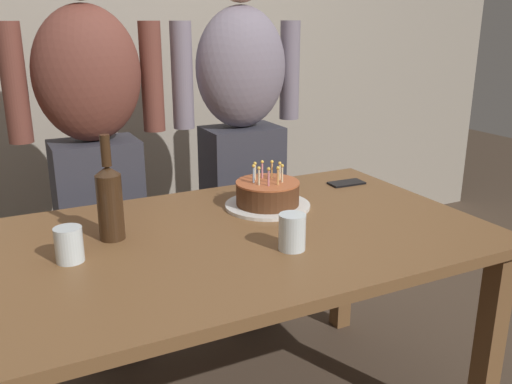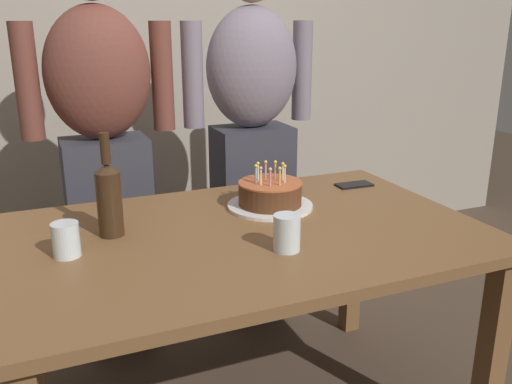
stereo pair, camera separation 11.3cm
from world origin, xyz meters
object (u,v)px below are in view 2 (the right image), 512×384
(person_man_bearded, at_px, (104,150))
(birthday_cake, at_px, (270,196))
(cell_phone, at_px, (354,185))
(water_glass_near, at_px, (66,240))
(wine_bottle, at_px, (109,197))
(water_glass_far, at_px, (287,233))
(person_woman_cardigan, at_px, (252,137))

(person_man_bearded, bearing_deg, birthday_cake, 130.90)
(cell_phone, bearing_deg, birthday_cake, -163.28)
(water_glass_near, height_order, person_man_bearded, person_man_bearded)
(birthday_cake, height_order, person_man_bearded, person_man_bearded)
(wine_bottle, bearing_deg, cell_phone, 9.09)
(birthday_cake, relative_size, person_man_bearded, 0.18)
(water_glass_near, bearing_deg, person_man_bearded, 73.32)
(water_glass_near, bearing_deg, wine_bottle, 38.50)
(water_glass_far, bearing_deg, water_glass_near, 161.04)
(birthday_cake, distance_m, water_glass_near, 0.72)
(birthday_cake, height_order, water_glass_far, birthday_cake)
(birthday_cake, height_order, person_woman_cardigan, person_woman_cardigan)
(person_woman_cardigan, bearing_deg, wine_bottle, 40.06)
(water_glass_near, height_order, water_glass_far, water_glass_far)
(birthday_cake, xyz_separation_m, water_glass_near, (-0.70, -0.16, 0.01))
(person_man_bearded, bearing_deg, water_glass_far, 112.03)
(person_woman_cardigan, bearing_deg, birthday_cake, 73.71)
(wine_bottle, bearing_deg, person_woman_cardigan, 40.06)
(person_man_bearded, bearing_deg, cell_phone, 153.50)
(person_man_bearded, bearing_deg, wine_bottle, 83.03)
(water_glass_far, relative_size, person_woman_cardigan, 0.06)
(birthday_cake, height_order, water_glass_near, birthday_cake)
(birthday_cake, bearing_deg, wine_bottle, -175.10)
(water_glass_far, xyz_separation_m, cell_phone, (0.53, 0.47, -0.05))
(water_glass_far, bearing_deg, person_man_bearded, 112.03)
(water_glass_near, height_order, cell_phone, water_glass_near)
(cell_phone, relative_size, person_man_bearded, 0.09)
(cell_phone, bearing_deg, person_woman_cardigan, 121.80)
(cell_phone, bearing_deg, water_glass_far, -136.21)
(birthday_cake, xyz_separation_m, cell_phone, (0.42, 0.11, -0.04))
(birthday_cake, xyz_separation_m, wine_bottle, (-0.56, -0.05, 0.08))
(water_glass_near, bearing_deg, birthday_cake, 12.90)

